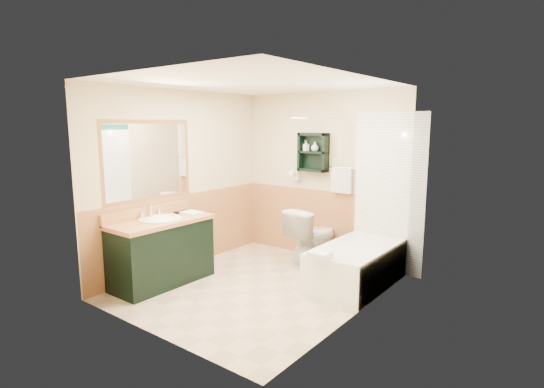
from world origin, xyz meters
The scene contains 25 objects.
floor centered at (0.00, 0.00, 0.00)m, with size 3.00×3.00×0.00m, color #C4AD8F.
back_wall centered at (0.00, 1.52, 1.20)m, with size 2.60×0.04×2.40m, color beige.
left_wall centered at (-1.32, 0.00, 1.20)m, with size 0.04×3.00×2.40m, color beige.
right_wall centered at (1.32, 0.00, 1.20)m, with size 0.04×3.00×2.40m, color beige.
ceiling centered at (0.00, 0.00, 2.42)m, with size 2.60×3.00×0.04m, color white.
wainscot_left centered at (-1.29, 0.00, 0.50)m, with size 2.98×2.98×1.00m, color tan, non-canonical shape.
wainscot_back centered at (0.00, 1.49, 0.50)m, with size 2.58×2.58×1.00m, color tan, non-canonical shape.
mirror_frame centered at (-1.27, -0.55, 1.50)m, with size 1.30×1.30×1.00m, color #996332, non-canonical shape.
mirror_glass centered at (-1.27, -0.55, 1.50)m, with size 1.20×1.20×0.90m, color white, non-canonical shape.
tile_right centered at (1.28, 0.75, 1.05)m, with size 1.50×1.50×2.10m, color white, non-canonical shape.
tile_back centered at (1.03, 1.48, 1.05)m, with size 0.95×0.95×2.10m, color white, non-canonical shape.
tile_accent centered at (1.27, 0.75, 1.90)m, with size 1.50×1.50×0.10m, color #144733, non-canonical shape.
wall_shelf centered at (-0.10, 1.41, 1.55)m, with size 0.45×0.15×0.55m, color black.
hair_dryer centered at (-0.40, 1.43, 1.20)m, with size 0.10×0.24×0.18m, color white, non-canonical shape.
towel_bar centered at (0.35, 1.45, 1.35)m, with size 0.40×0.06×0.40m, color silver, non-canonical shape.
curtain_rod centered at (0.53, 0.75, 2.00)m, with size 0.03×0.03×1.60m, color silver.
shower_curtain centered at (0.53, 0.92, 1.15)m, with size 1.05×1.05×1.70m, color beige, non-canonical shape.
vanity centered at (-0.99, -0.61, 0.40)m, with size 0.59×1.27×0.81m, color black.
bathtub centered at (0.93, 0.85, 0.24)m, with size 0.73×1.50×0.49m, color white.
toilet centered at (0.07, 1.15, 0.39)m, with size 0.45×0.80×0.78m, color white.
counter_towel centered at (-0.89, -0.20, 0.83)m, with size 0.25×0.19×0.04m, color silver.
vanity_book centered at (-1.16, -0.17, 0.92)m, with size 0.17×0.02×0.22m, color black.
tub_towel centered at (0.81, 0.11, 0.52)m, with size 0.24×0.20×0.07m, color silver.
soap_bottle_a centered at (-0.22, 1.40, 1.60)m, with size 0.07×0.15×0.07m, color white.
soap_bottle_b centered at (-0.07, 1.40, 1.62)m, with size 0.11×0.13×0.11m, color white.
Camera 1 is at (3.12, -3.77, 1.94)m, focal length 28.00 mm.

